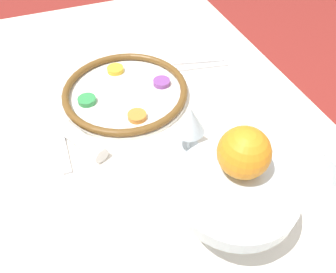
{
  "coord_description": "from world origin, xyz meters",
  "views": [
    {
      "loc": [
        0.52,
        -0.18,
        1.37
      ],
      "look_at": [
        0.04,
        0.01,
        0.81
      ],
      "focal_mm": 35.0,
      "sensor_mm": 36.0,
      "label": 1
    }
  ],
  "objects_px": {
    "orange_fruit": "(244,153)",
    "napkin_roll": "(77,137)",
    "wine_glass": "(190,121)",
    "cup_near": "(334,166)",
    "seder_plate": "(125,92)",
    "fruit_stand": "(234,192)"
  },
  "relations": [
    {
      "from": "orange_fruit",
      "to": "napkin_roll",
      "type": "distance_m",
      "value": 0.42
    },
    {
      "from": "wine_glass",
      "to": "orange_fruit",
      "type": "bearing_deg",
      "value": 5.62
    },
    {
      "from": "cup_near",
      "to": "seder_plate",
      "type": "bearing_deg",
      "value": -141.34
    },
    {
      "from": "seder_plate",
      "to": "wine_glass",
      "type": "bearing_deg",
      "value": 19.25
    },
    {
      "from": "wine_glass",
      "to": "napkin_roll",
      "type": "distance_m",
      "value": 0.28
    },
    {
      "from": "fruit_stand",
      "to": "orange_fruit",
      "type": "relative_size",
      "value": 2.4
    },
    {
      "from": "wine_glass",
      "to": "napkin_roll",
      "type": "bearing_deg",
      "value": -115.86
    },
    {
      "from": "seder_plate",
      "to": "wine_glass",
      "type": "relative_size",
      "value": 2.66
    },
    {
      "from": "wine_glass",
      "to": "orange_fruit",
      "type": "relative_size",
      "value": 1.41
    },
    {
      "from": "wine_glass",
      "to": "cup_near",
      "type": "relative_size",
      "value": 1.73
    },
    {
      "from": "fruit_stand",
      "to": "cup_near",
      "type": "relative_size",
      "value": 2.93
    },
    {
      "from": "wine_glass",
      "to": "fruit_stand",
      "type": "xyz_separation_m",
      "value": [
        0.2,
        -0.0,
        0.01
      ]
    },
    {
      "from": "fruit_stand",
      "to": "cup_near",
      "type": "distance_m",
      "value": 0.27
    },
    {
      "from": "wine_glass",
      "to": "fruit_stand",
      "type": "height_order",
      "value": "wine_glass"
    },
    {
      "from": "fruit_stand",
      "to": "cup_near",
      "type": "bearing_deg",
      "value": 93.23
    },
    {
      "from": "wine_glass",
      "to": "orange_fruit",
      "type": "distance_m",
      "value": 0.19
    },
    {
      "from": "seder_plate",
      "to": "wine_glass",
      "type": "xyz_separation_m",
      "value": [
        0.24,
        0.08,
        0.08
      ]
    },
    {
      "from": "cup_near",
      "to": "fruit_stand",
      "type": "bearing_deg",
      "value": -86.77
    },
    {
      "from": "cup_near",
      "to": "orange_fruit",
      "type": "bearing_deg",
      "value": -92.72
    },
    {
      "from": "seder_plate",
      "to": "napkin_roll",
      "type": "bearing_deg",
      "value": -51.63
    },
    {
      "from": "wine_glass",
      "to": "fruit_stand",
      "type": "relative_size",
      "value": 0.59
    },
    {
      "from": "seder_plate",
      "to": "cup_near",
      "type": "height_order",
      "value": "cup_near"
    }
  ]
}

